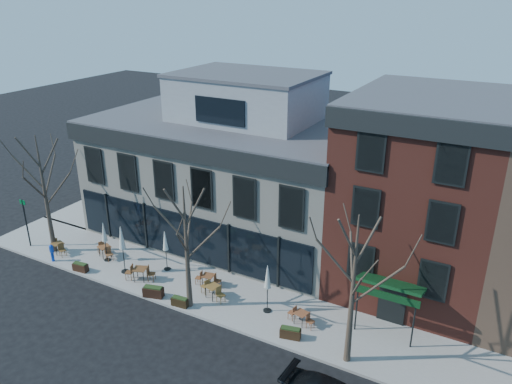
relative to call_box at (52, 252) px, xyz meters
The scene contains 24 objects.
ground 8.61m from the call_box, 29.18° to the left, with size 120.00×120.00×0.00m, color black.
sidewalk_front 10.95m from the call_box, 10.71° to the left, with size 33.50×4.70×0.15m, color gray.
sidewalk_side 10.88m from the call_box, 110.26° to the left, with size 4.50×12.00×0.15m, color gray.
corner_building 12.58m from the call_box, 50.72° to the left, with size 18.39×10.39×11.10m.
red_brick_building 22.97m from the call_box, 24.09° to the left, with size 8.20×11.78×11.18m.
tree_corner 3.74m from the call_box, 135.50° to the left, with size 3.93×3.98×7.92m.
tree_mid 10.93m from the call_box, ahead, with size 3.50×3.55×7.04m.
tree_right 19.77m from the call_box, ahead, with size 3.72×3.77×7.48m.
sign_pole 3.35m from the call_box, 167.22° to the left, with size 0.50×0.10×3.40m.
call_box is the anchor object (origin of this frame).
cafe_set_0 1.08m from the call_box, 119.95° to the left, with size 1.69×0.85×0.86m.
cafe_set_1 3.24m from the call_box, 38.84° to the left, with size 1.76×1.03×0.91m.
cafe_set_2 6.48m from the call_box, ahead, with size 1.87×1.10×0.97m.
cafe_set_3 10.56m from the call_box, 13.21° to the left, with size 1.65×0.76×0.85m.
cafe_set_4 11.30m from the call_box, ahead, with size 1.82×0.89×0.93m.
cafe_set_5 16.58m from the call_box, ahead, with size 1.61×0.74×0.83m.
umbrella_0 3.65m from the call_box, 30.39° to the left, with size 0.42×0.42×2.65m.
umbrella_1 5.32m from the call_box, 13.80° to the left, with size 0.49×0.49×3.08m.
umbrella_2 7.62m from the call_box, 21.00° to the left, with size 0.42×0.42×2.61m.
umbrella_4 14.64m from the call_box, ahead, with size 0.45×0.45×2.81m.
planter_0 2.50m from the call_box, ahead, with size 1.01×0.49×0.54m.
planter_1 8.20m from the call_box, ahead, with size 1.22×0.74×0.64m.
planter_2 10.06m from the call_box, ahead, with size 0.99×0.48×0.54m.
planter_3 16.50m from the call_box, ahead, with size 1.10×0.64×0.58m.
Camera 1 is at (17.26, -22.30, 16.27)m, focal length 35.00 mm.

